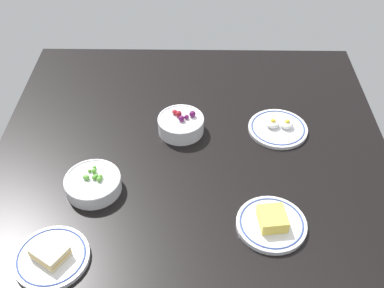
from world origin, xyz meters
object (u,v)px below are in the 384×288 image
Objects in this scene: bowl_berries at (181,124)px; bowl_peas at (93,183)px; plate_cheese at (272,223)px; plate_eggs at (278,128)px; plate_sandwich at (51,256)px.

bowl_peas is (-23.87, -25.53, -0.49)cm from bowl_berries.
plate_eggs is at bearing 80.60° from plate_cheese.
bowl_berries is 0.93× the size of bowl_peas.
plate_sandwich is (-6.47, -23.34, -1.12)cm from bowl_peas.
bowl_berries is at bearing 46.93° from bowl_peas.
bowl_berries reaches higher than plate_eggs.
plate_sandwich is at bearing -168.72° from plate_cheese.
plate_cheese is 1.17× the size of bowl_peas.
plate_eggs is 1.20× the size of bowl_peas.
plate_eggs is 61.16cm from bowl_peas.
plate_cheese is at bearing 11.28° from plate_sandwich.
bowl_peas is 24.25cm from plate_sandwich.
bowl_peas reaches higher than plate_sandwich.
bowl_berries reaches higher than plate_sandwich.
plate_cheese is at bearing -99.40° from plate_eggs.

